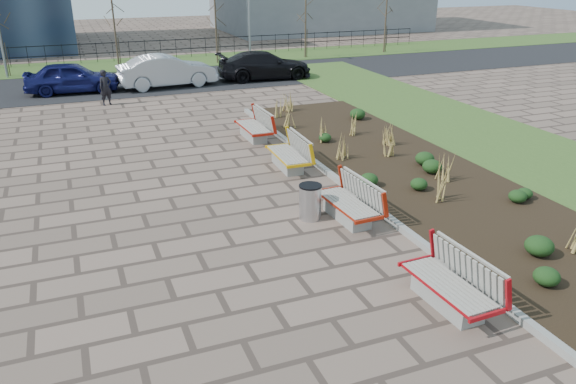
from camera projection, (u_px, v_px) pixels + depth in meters
name	position (u px, v px, depth m)	size (l,w,h in m)	color
ground	(272.00, 305.00, 10.47)	(120.00, 120.00, 0.00)	#725B4F
planting_bed	(410.00, 173.00, 16.88)	(4.50, 18.00, 0.10)	black
planting_curb	(341.00, 182.00, 16.08)	(0.16, 18.00, 0.15)	gray
grass_verge_near	(533.00, 155.00, 18.50)	(5.00, 38.00, 0.04)	#33511E
grass_verge_far	(117.00, 65.00, 34.55)	(80.00, 5.00, 0.04)	#33511E
road	(129.00, 83.00, 29.39)	(80.00, 7.00, 0.02)	black
bench_a	(448.00, 282.00, 10.26)	(0.90, 2.10, 1.00)	#AB0B13
bench_b	(347.00, 201.00, 13.75)	(0.90, 2.10, 1.00)	#A81F0B
bench_c	(287.00, 153.00, 17.20)	(0.90, 2.10, 1.00)	#F5B10C
bench_d	(253.00, 125.00, 20.09)	(0.90, 2.10, 1.00)	#B2190B
litter_bin	(310.00, 202.00, 13.83)	(0.55, 0.55, 0.87)	#B2B2B7
pedestrian	(106.00, 88.00, 24.76)	(0.57, 0.37, 1.55)	black
car_blue	(72.00, 77.00, 27.00)	(1.75, 4.36, 1.48)	#11144D
car_silver	(167.00, 71.00, 28.30)	(1.69, 4.85, 1.60)	#A9AAB1
car_black	(265.00, 65.00, 30.21)	(2.06, 5.06, 1.47)	black
tree_b	(1.00, 39.00, 30.45)	(1.40, 1.40, 4.00)	#4C3D2D
tree_c	(115.00, 34.00, 32.49)	(1.40, 1.40, 4.00)	#4C3D2D
tree_d	(216.00, 30.00, 34.53)	(1.40, 1.40, 4.00)	#4C3D2D
tree_e	(306.00, 26.00, 36.56)	(1.40, 1.40, 4.00)	#4C3D2D
tree_f	(386.00, 23.00, 38.60)	(1.40, 1.40, 4.00)	#4C3D2D
lamp_east	(249.00, 12.00, 34.40)	(0.24, 0.60, 6.00)	gray
railing_fence	(113.00, 51.00, 35.60)	(44.00, 0.10, 1.20)	black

